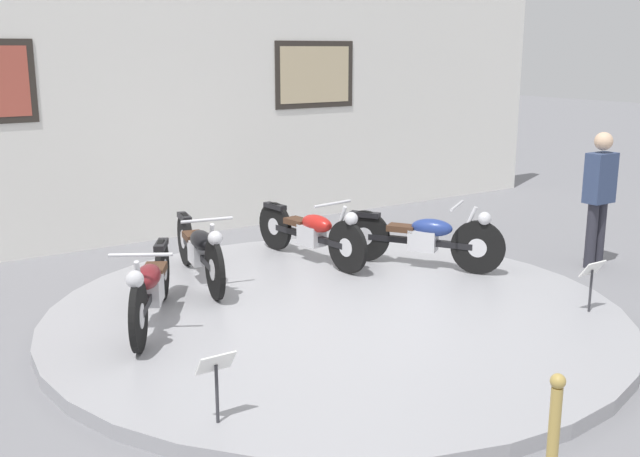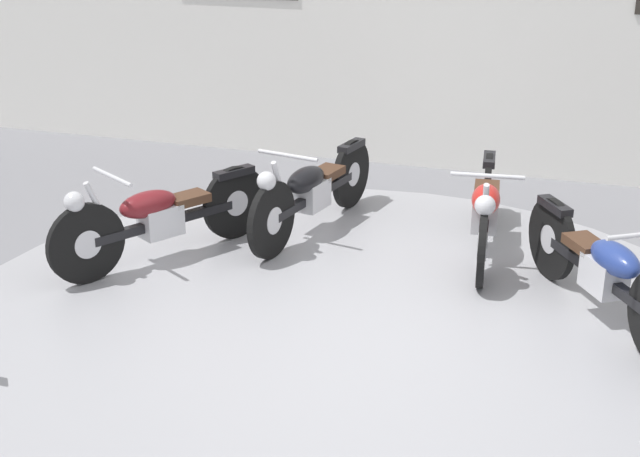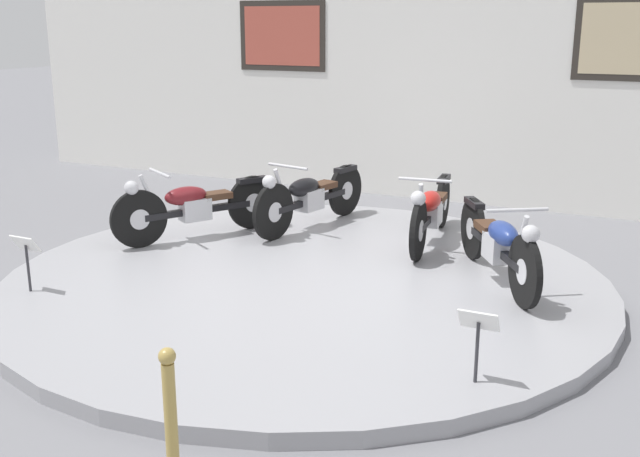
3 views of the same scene
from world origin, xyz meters
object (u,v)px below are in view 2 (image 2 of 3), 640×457
object	(u,v)px
motorcycle_red	(485,208)
motorcycle_blue	(605,269)
motorcycle_black	(312,189)
motorcycle_maroon	(160,215)

from	to	relation	value
motorcycle_red	motorcycle_blue	xyz separation A→B (m)	(0.93, -0.93, 0.00)
motorcycle_black	motorcycle_blue	size ratio (longest dim) A/B	1.16
motorcycle_maroon	motorcycle_red	xyz separation A→B (m)	(2.38, 0.94, -0.00)
motorcycle_maroon	motorcycle_red	world-z (taller)	motorcycle_maroon
motorcycle_maroon	motorcycle_blue	world-z (taller)	same
motorcycle_maroon	motorcycle_red	size ratio (longest dim) A/B	0.88
motorcycle_black	motorcycle_red	xyz separation A→B (m)	(1.45, -0.00, -0.01)
motorcycle_maroon	motorcycle_black	size ratio (longest dim) A/B	0.88
motorcycle_red	motorcycle_black	bearing A→B (deg)	179.94
motorcycle_blue	motorcycle_black	bearing A→B (deg)	158.52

